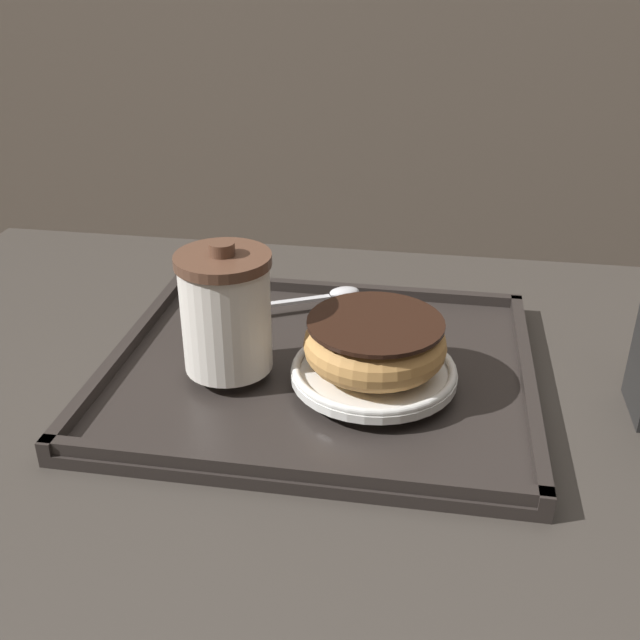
% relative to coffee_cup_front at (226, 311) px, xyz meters
% --- Properties ---
extents(cafe_table, '(1.10, 0.69, 0.70)m').
position_rel_coffee_cup_front_xyz_m(cafe_table, '(0.10, 0.03, -0.22)').
color(cafe_table, '#38332D').
rests_on(cafe_table, ground_plane).
extents(serving_tray, '(0.41, 0.35, 0.02)m').
position_rel_coffee_cup_front_xyz_m(serving_tray, '(0.08, 0.03, -0.08)').
color(serving_tray, '#282321').
rests_on(serving_tray, cafe_table).
extents(coffee_cup_front, '(0.09, 0.09, 0.13)m').
position_rel_coffee_cup_front_xyz_m(coffee_cup_front, '(0.00, 0.00, 0.00)').
color(coffee_cup_front, white).
rests_on(coffee_cup_front, serving_tray).
extents(plate_with_chocolate_donut, '(0.16, 0.16, 0.01)m').
position_rel_coffee_cup_front_xyz_m(plate_with_chocolate_donut, '(0.14, 0.00, -0.05)').
color(plate_with_chocolate_donut, white).
rests_on(plate_with_chocolate_donut, serving_tray).
extents(donut_chocolate_glazed, '(0.13, 0.13, 0.05)m').
position_rel_coffee_cup_front_xyz_m(donut_chocolate_glazed, '(0.14, 0.00, -0.02)').
color(donut_chocolate_glazed, tan).
rests_on(donut_chocolate_glazed, plate_with_chocolate_donut).
extents(spoon, '(0.15, 0.08, 0.01)m').
position_rel_coffee_cup_front_xyz_m(spoon, '(0.07, 0.16, -0.05)').
color(spoon, silver).
rests_on(spoon, serving_tray).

